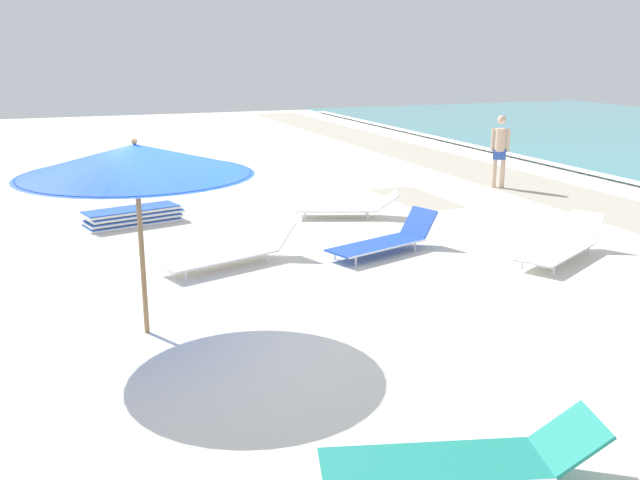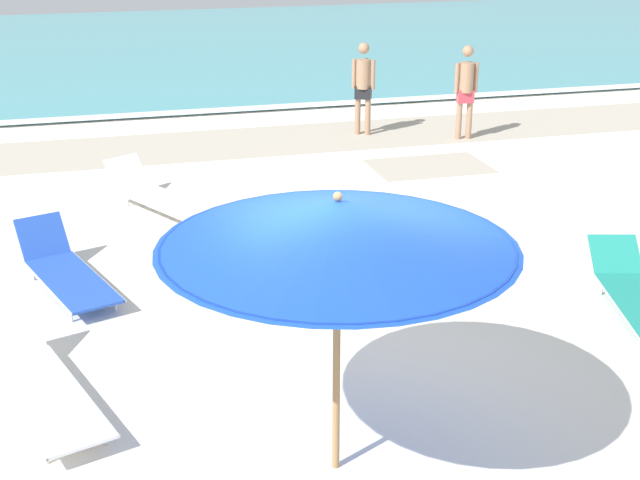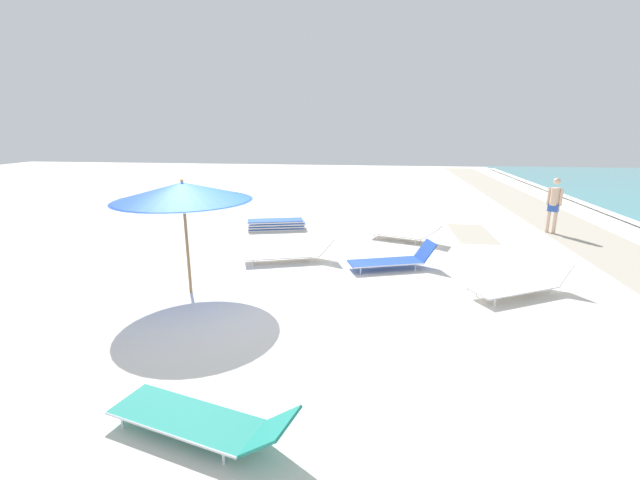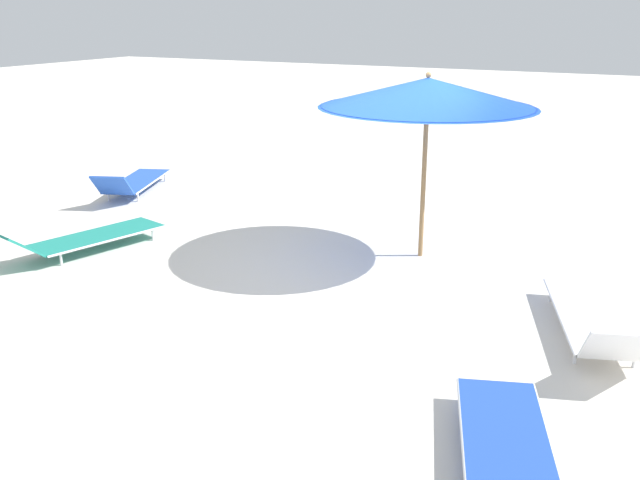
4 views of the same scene
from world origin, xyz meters
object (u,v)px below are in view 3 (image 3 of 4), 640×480
object	(u,v)px
sun_lounger_mid_beach_pair_a	(405,234)
sun_lounger_near_water_left	(202,420)
lounger_stack	(276,225)
sun_lounger_beside_umbrella	(394,260)
beachgoer_shoreline_child	(554,202)
sun_lounger_near_water_right	(523,285)
beach_umbrella	(183,192)
sun_lounger_under_umbrella	(290,253)

from	to	relation	value
sun_lounger_mid_beach_pair_a	sun_lounger_near_water_left	bearing A→B (deg)	2.88
lounger_stack	sun_lounger_near_water_left	world-z (taller)	sun_lounger_near_water_left
sun_lounger_beside_umbrella	sun_lounger_near_water_left	world-z (taller)	sun_lounger_beside_umbrella
beachgoer_shoreline_child	sun_lounger_near_water_right	bearing A→B (deg)	104.56
sun_lounger_mid_beach_pair_a	sun_lounger_beside_umbrella	bearing A→B (deg)	10.98
sun_lounger_near_water_left	beach_umbrella	bearing A→B (deg)	-139.28
sun_lounger_beside_umbrella	beachgoer_shoreline_child	xyz separation A→B (m)	(-4.25, 5.14, 0.78)
sun_lounger_under_umbrella	beachgoer_shoreline_child	distance (m)	8.74
sun_lounger_under_umbrella	sun_lounger_mid_beach_pair_a	xyz separation A→B (m)	(-2.42, 3.01, -0.00)
sun_lounger_under_umbrella	lounger_stack	bearing A→B (deg)	-179.41
sun_lounger_near_water_left	sun_lounger_under_umbrella	bearing A→B (deg)	-162.17
sun_lounger_beside_umbrella	sun_lounger_mid_beach_pair_a	size ratio (longest dim) A/B	1.00
sun_lounger_near_water_left	sun_lounger_mid_beach_pair_a	world-z (taller)	sun_lounger_near_water_left
sun_lounger_beside_umbrella	sun_lounger_mid_beach_pair_a	xyz separation A→B (m)	(-2.65, 0.43, -0.01)
sun_lounger_near_water_left	sun_lounger_near_water_right	xyz separation A→B (m)	(-4.79, 4.86, 0.01)
beach_umbrella	sun_lounger_under_umbrella	size ratio (longest dim) A/B	1.16
lounger_stack	beachgoer_shoreline_child	distance (m)	8.92
sun_lounger_beside_umbrella	sun_lounger_under_umbrella	bearing A→B (deg)	-113.76
beach_umbrella	sun_lounger_near_water_left	bearing A→B (deg)	25.35
beach_umbrella	sun_lounger_beside_umbrella	distance (m)	5.07
beach_umbrella	sun_lounger_near_water_left	distance (m)	4.84
lounger_stack	sun_lounger_beside_umbrella	bearing A→B (deg)	31.38
sun_lounger_under_umbrella	beachgoer_shoreline_child	size ratio (longest dim) A/B	1.32
sun_lounger_under_umbrella	sun_lounger_beside_umbrella	world-z (taller)	sun_lounger_beside_umbrella
lounger_stack	beach_umbrella	bearing A→B (deg)	-19.92
sun_lounger_mid_beach_pair_a	beachgoer_shoreline_child	distance (m)	5.04
sun_lounger_under_umbrella	sun_lounger_mid_beach_pair_a	world-z (taller)	sun_lounger_under_umbrella
lounger_stack	sun_lounger_near_water_left	distance (m)	9.78
lounger_stack	sun_lounger_mid_beach_pair_a	bearing A→B (deg)	62.82
beach_umbrella	beachgoer_shoreline_child	xyz separation A→B (m)	(-6.36, 9.35, -1.10)
beach_umbrella	sun_lounger_under_umbrella	world-z (taller)	beach_umbrella
sun_lounger_beside_umbrella	sun_lounger_mid_beach_pair_a	distance (m)	2.69
beachgoer_shoreline_child	beach_umbrella	bearing A→B (deg)	73.61
sun_lounger_near_water_left	beachgoer_shoreline_child	world-z (taller)	beachgoer_shoreline_child
sun_lounger_under_umbrella	sun_lounger_near_water_left	bearing A→B (deg)	-15.83
lounger_stack	beachgoer_shoreline_child	world-z (taller)	beachgoer_shoreline_child
sun_lounger_under_umbrella	sun_lounger_beside_umbrella	bearing A→B (deg)	66.61
sun_lounger_under_umbrella	sun_lounger_mid_beach_pair_a	bearing A→B (deg)	110.52
sun_lounger_under_umbrella	sun_lounger_near_water_right	distance (m)	5.36
sun_lounger_near_water_right	sun_lounger_near_water_left	bearing A→B (deg)	-74.24
lounger_stack	beachgoer_shoreline_child	xyz separation A→B (m)	(-0.70, 8.86, 0.84)
sun_lounger_under_umbrella	sun_lounger_near_water_left	world-z (taller)	sun_lounger_under_umbrella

